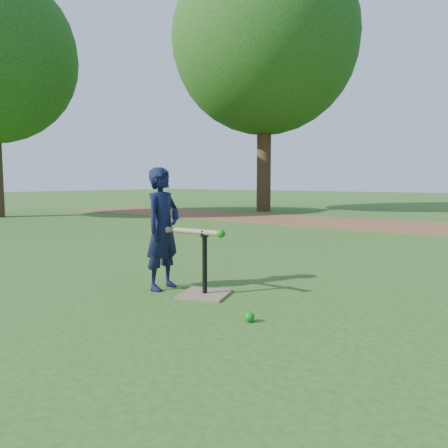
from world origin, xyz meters
The scene contains 7 objects.
ground centered at (0.00, 0.00, 0.00)m, with size 80.00×80.00×0.00m, color #285116.
dirt_strip centered at (0.00, 7.50, 0.01)m, with size 24.00×3.00×0.01m, color brown.
child centered at (-0.84, -0.20, 0.60)m, with size 0.44×0.29×1.20m, color black.
wiffle_ball_ground centered at (0.42, -0.55, 0.04)m, with size 0.08×0.08×0.08m, color #0C8614.
batting_tee centered at (-0.35, -0.15, 0.11)m, with size 0.55×0.55×0.61m.
swing_action centered at (-0.43, -0.17, 0.60)m, with size 0.70×0.11×0.08m.
tree_left centered at (-6.00, 10.00, 5.87)m, with size 6.40×6.40×9.08m.
Camera 1 is at (2.21, -3.25, 1.07)m, focal length 35.00 mm.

